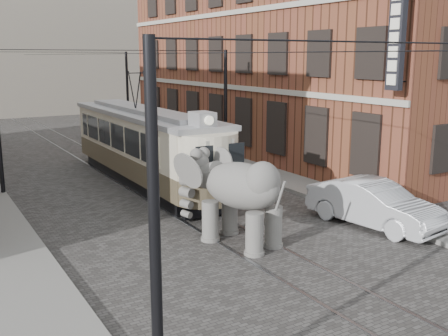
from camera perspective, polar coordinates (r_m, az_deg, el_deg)
ground at (r=19.70m, az=-3.87°, el=-4.75°), size 120.00×120.00×0.00m
tram_rails at (r=19.70m, az=-3.87°, el=-4.72°), size 1.54×80.00×0.02m
sidewalk_right at (r=22.92m, az=9.63°, el=-2.29°), size 2.00×60.00×0.15m
sidewalk_left at (r=17.87m, az=-22.94°, el=-7.26°), size 2.00×60.00×0.15m
brick_building at (r=32.36m, az=6.41°, el=12.57°), size 8.00×26.00×12.00m
distant_block at (r=57.49m, az=-22.83°, el=12.50°), size 28.00×10.00×14.00m
catenary at (r=23.52m, az=-9.97°, el=5.33°), size 11.00×30.20×6.00m
tram at (r=23.86m, az=-8.74°, el=4.28°), size 2.68×12.67×5.02m
elephant at (r=16.02m, az=1.92°, el=-3.42°), size 3.75×5.16×2.84m
parked_car at (r=18.53m, az=15.97°, el=-3.78°), size 2.33×4.94×1.57m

